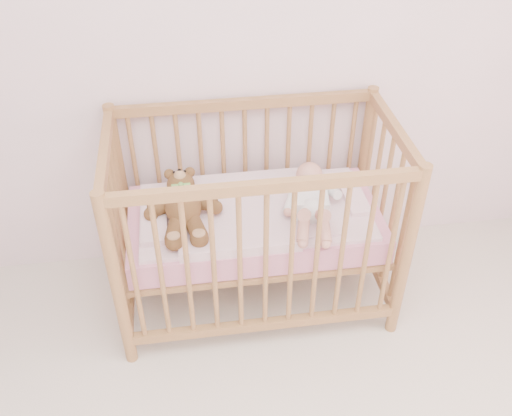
{
  "coord_description": "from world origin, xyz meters",
  "views": [
    {
      "loc": [
        -0.23,
        -0.54,
        2.28
      ],
      "look_at": [
        0.07,
        1.55,
        0.62
      ],
      "focal_mm": 40.0,
      "sensor_mm": 36.0,
      "label": 1
    }
  ],
  "objects": [
    {
      "name": "wall_back",
      "position": [
        0.0,
        2.0,
        1.35
      ],
      "size": [
        4.0,
        0.02,
        2.7
      ],
      "primitive_type": "cube",
      "color": "silver",
      "rests_on": "floor"
    },
    {
      "name": "teddy_bear",
      "position": [
        -0.27,
        1.58,
        0.65
      ],
      "size": [
        0.4,
        0.55,
        0.15
      ],
      "primitive_type": null,
      "rotation": [
        0.0,
        0.0,
        0.02
      ],
      "color": "brown",
      "rests_on": "blanket"
    },
    {
      "name": "blanket",
      "position": [
        0.07,
        1.6,
        0.56
      ],
      "size": [
        1.1,
        0.58,
        0.06
      ],
      "primitive_type": null,
      "color": "#F0A5B8",
      "rests_on": "mattress"
    },
    {
      "name": "mattress",
      "position": [
        0.07,
        1.6,
        0.49
      ],
      "size": [
        1.22,
        0.62,
        0.13
      ],
      "primitive_type": "cube",
      "color": "pink",
      "rests_on": "crib"
    },
    {
      "name": "baby",
      "position": [
        0.34,
        1.58,
        0.64
      ],
      "size": [
        0.39,
        0.64,
        0.15
      ],
      "primitive_type": null,
      "rotation": [
        0.0,
        0.0,
        -0.17
      ],
      "color": "silver",
      "rests_on": "blanket"
    },
    {
      "name": "crib",
      "position": [
        0.07,
        1.6,
        0.5
      ],
      "size": [
        1.36,
        0.76,
        1.0
      ],
      "primitive_type": null,
      "color": "#A97247",
      "rests_on": "floor"
    }
  ]
}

